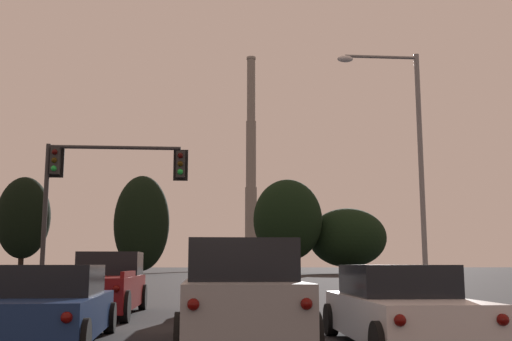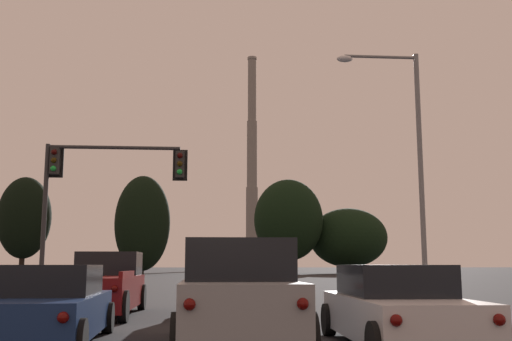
{
  "view_description": "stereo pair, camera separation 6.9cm",
  "coord_description": "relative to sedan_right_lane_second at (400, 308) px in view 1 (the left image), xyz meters",
  "views": [
    {
      "loc": [
        -0.41,
        0.28,
        1.43
      ],
      "look_at": [
        2.41,
        35.15,
        6.93
      ],
      "focal_mm": 42.0,
      "sensor_mm": 36.0,
      "label": 1
    },
    {
      "loc": [
        -0.34,
        0.28,
        1.43
      ],
      "look_at": [
        2.41,
        35.15,
        6.93
      ],
      "focal_mm": 42.0,
      "sensor_mm": 36.0,
      "label": 2
    }
  ],
  "objects": [
    {
      "name": "suv_center_lane_front",
      "position": [
        -2.63,
        6.67,
        0.23
      ],
      "size": [
        2.17,
        4.93,
        1.86
      ],
      "rotation": [
        0.0,
        0.0,
        -0.01
      ],
      "color": "#4C4F54",
      "rests_on": "ground_plane"
    },
    {
      "name": "sedan_right_lane_second",
      "position": [
        0.0,
        0.0,
        0.0
      ],
      "size": [
        2.05,
        4.73,
        1.43
      ],
      "rotation": [
        0.0,
        0.0,
        -0.02
      ],
      "color": "silver",
      "rests_on": "ground_plane"
    },
    {
      "name": "smokestack",
      "position": [
        9.31,
        165.12,
        24.49
      ],
      "size": [
        5.59,
        5.59,
        64.37
      ],
      "color": "slate",
      "rests_on": "ground_plane"
    },
    {
      "name": "treeline_far_left",
      "position": [
        19.11,
        84.75,
        5.02
      ],
      "size": [
        12.51,
        11.26,
        10.42
      ],
      "color": "black",
      "rests_on": "ground_plane"
    },
    {
      "name": "treeline_left_mid",
      "position": [
        -29.56,
        77.03,
        7.36
      ],
      "size": [
        7.44,
        6.69,
        13.87
      ],
      "color": "black",
      "rests_on": "ground_plane"
    },
    {
      "name": "street_lamp",
      "position": [
        4.45,
        11.98,
        5.26
      ],
      "size": [
        3.34,
        0.36,
        9.81
      ],
      "color": "slate",
      "rests_on": "ground_plane"
    },
    {
      "name": "pickup_truck_left_lane_front",
      "position": [
        -6.4,
        7.39,
        0.14
      ],
      "size": [
        2.21,
        5.52,
        1.82
      ],
      "rotation": [
        0.0,
        0.0,
        0.01
      ],
      "color": "maroon",
      "rests_on": "ground_plane"
    },
    {
      "name": "traffic_light_overhead_left",
      "position": [
        -7.81,
        12.92,
        3.99
      ],
      "size": [
        5.61,
        0.5,
        6.08
      ],
      "color": "#2D2D30",
      "rests_on": "ground_plane"
    },
    {
      "name": "treeline_far_right",
      "position": [
        -13.23,
        80.15,
        6.89
      ],
      "size": [
        8.23,
        7.41,
        14.69
      ],
      "color": "black",
      "rests_on": "ground_plane"
    },
    {
      "name": "suv_center_lane_second",
      "position": [
        -2.8,
        0.3,
        0.23
      ],
      "size": [
        2.13,
        4.91,
        1.86
      ],
      "rotation": [
        0.0,
        0.0,
        0.01
      ],
      "color": "gray",
      "rests_on": "ground_plane"
    },
    {
      "name": "treeline_center_right",
      "position": [
        9.05,
        81.97,
        7.62
      ],
      "size": [
        10.74,
        9.67,
        14.64
      ],
      "color": "black",
      "rests_on": "ground_plane"
    },
    {
      "name": "sedan_left_lane_second",
      "position": [
        -6.22,
        0.79,
        0.0
      ],
      "size": [
        2.19,
        4.78,
        1.43
      ],
      "rotation": [
        0.0,
        0.0,
        0.05
      ],
      "color": "navy",
      "rests_on": "ground_plane"
    }
  ]
}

